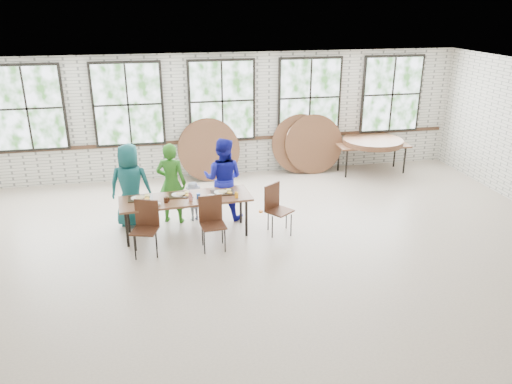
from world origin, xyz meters
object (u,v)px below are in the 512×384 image
dining_table (186,200)px  chair_near_left (146,223)px  storage_table (372,146)px  chair_near_right (212,218)px

dining_table → chair_near_left: (-0.73, -0.57, -0.13)m
dining_table → chair_near_left: size_ratio=2.57×
chair_near_left → storage_table: chair_near_left is taller
dining_table → storage_table: bearing=25.4°
chair_near_right → storage_table: chair_near_right is taller
dining_table → storage_table: 5.61m
chair_near_right → storage_table: 5.59m
dining_table → storage_table: size_ratio=1.33×
storage_table → dining_table: bearing=-148.0°
storage_table → chair_near_left: bearing=-146.8°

